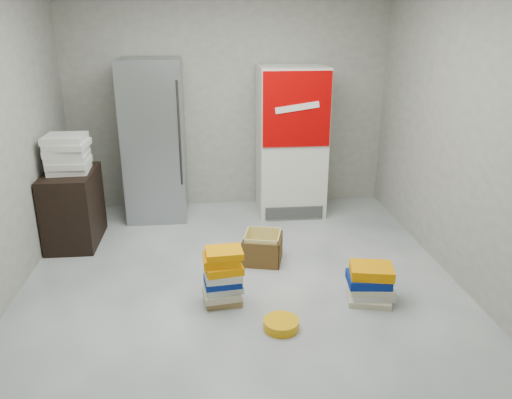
{
  "coord_description": "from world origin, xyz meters",
  "views": [
    {
      "loc": [
        -0.26,
        -3.8,
        2.3
      ],
      "look_at": [
        0.18,
        0.7,
        0.67
      ],
      "focal_mm": 35.0,
      "sensor_mm": 36.0,
      "label": 1
    }
  ],
  "objects": [
    {
      "name": "ground",
      "position": [
        0.0,
        0.0,
        0.0
      ],
      "size": [
        5.0,
        5.0,
        0.0
      ],
      "primitive_type": "plane",
      "color": "silver",
      "rests_on": "ground"
    },
    {
      "name": "room_shell",
      "position": [
        0.0,
        0.0,
        1.8
      ],
      "size": [
        4.04,
        5.04,
        2.82
      ],
      "color": "#A8A497",
      "rests_on": "ground"
    },
    {
      "name": "steel_fridge",
      "position": [
        -0.9,
        2.13,
        0.95
      ],
      "size": [
        0.7,
        0.72,
        1.9
      ],
      "color": "#A9ACB1",
      "rests_on": "ground"
    },
    {
      "name": "coke_cooler",
      "position": [
        0.75,
        2.12,
        0.9
      ],
      "size": [
        0.8,
        0.73,
        1.8
      ],
      "color": "silver",
      "rests_on": "ground"
    },
    {
      "name": "wood_shelf",
      "position": [
        -1.73,
        1.4,
        0.4
      ],
      "size": [
        0.5,
        0.8,
        0.8
      ],
      "primitive_type": "cube",
      "color": "black",
      "rests_on": "ground"
    },
    {
      "name": "supply_box_stack",
      "position": [
        -1.72,
        1.41,
        0.99
      ],
      "size": [
        0.43,
        0.44,
        0.39
      ],
      "color": "white",
      "rests_on": "wood_shelf"
    },
    {
      "name": "phonebook_stack_main",
      "position": [
        -0.17,
        -0.04,
        0.25
      ],
      "size": [
        0.36,
        0.31,
        0.51
      ],
      "rotation": [
        0.0,
        0.0,
        0.11
      ],
      "color": "#967748",
      "rests_on": "ground"
    },
    {
      "name": "phonebook_stack_side",
      "position": [
        1.09,
        -0.12,
        0.16
      ],
      "size": [
        0.42,
        0.38,
        0.33
      ],
      "rotation": [
        0.0,
        0.0,
        -0.18
      ],
      "color": "#C2B791",
      "rests_on": "ground"
    },
    {
      "name": "cardboard_box",
      "position": [
        0.25,
        0.73,
        0.12
      ],
      "size": [
        0.45,
        0.45,
        0.3
      ],
      "rotation": [
        0.0,
        0.0,
        -0.24
      ],
      "color": "yellow",
      "rests_on": "ground"
    },
    {
      "name": "bucket_lid",
      "position": [
        0.27,
        -0.46,
        0.04
      ],
      "size": [
        0.3,
        0.3,
        0.08
      ],
      "primitive_type": "cylinder",
      "rotation": [
        0.0,
        0.0,
        -0.07
      ],
      "color": "#E59C09",
      "rests_on": "ground"
    }
  ]
}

